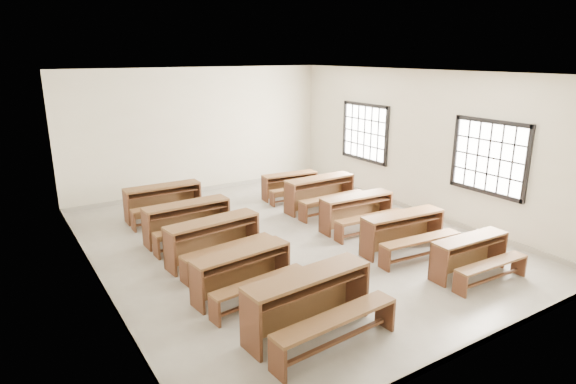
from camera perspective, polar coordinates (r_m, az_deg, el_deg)
room at (r=8.91m, az=0.49°, el=7.17°), size 8.50×8.50×3.20m
desk_set_0 at (r=6.36m, az=2.69°, el=-12.63°), size 1.87×1.06×0.81m
desk_set_1 at (r=7.31m, az=-5.29°, el=-9.22°), size 1.64×0.98×0.70m
desk_set_2 at (r=8.49m, az=-8.69°, el=-5.38°), size 1.78×1.06×0.76m
desk_set_3 at (r=9.53m, az=-11.74°, el=-3.15°), size 1.70×0.91×0.75m
desk_set_4 at (r=10.94m, az=-14.50°, el=-0.85°), size 1.66×0.88×0.74m
desk_set_5 at (r=8.48m, az=20.91°, el=-6.82°), size 1.48×0.80×0.65m
desk_set_6 at (r=9.05m, az=13.60°, el=-4.40°), size 1.69×0.97×0.73m
desk_set_7 at (r=10.05m, az=8.28°, el=-2.09°), size 1.64×0.91×0.72m
desk_set_8 at (r=11.17m, az=3.93°, el=0.09°), size 1.73×0.91×0.77m
desk_set_9 at (r=12.07m, az=0.30°, el=0.96°), size 1.48×0.87×0.64m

